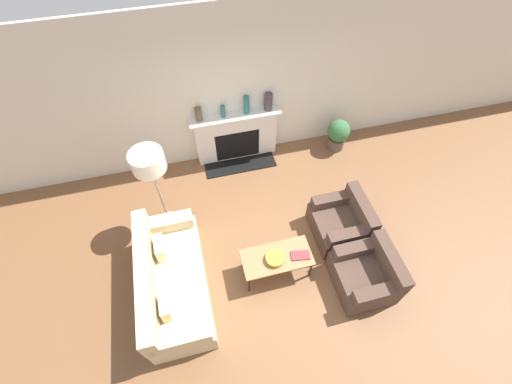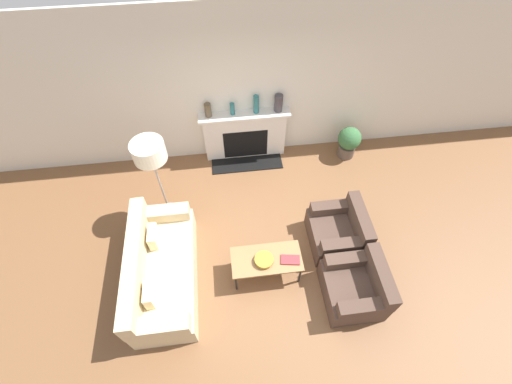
% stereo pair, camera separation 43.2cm
% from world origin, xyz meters
% --- Properties ---
extents(ground_plane, '(18.00, 18.00, 0.00)m').
position_xyz_m(ground_plane, '(0.00, 0.00, 0.00)').
color(ground_plane, brown).
extents(wall_back, '(18.00, 0.06, 2.90)m').
position_xyz_m(wall_back, '(0.00, 2.57, 1.45)').
color(wall_back, silver).
rests_on(wall_back, ground_plane).
extents(fireplace, '(1.63, 0.59, 1.03)m').
position_xyz_m(fireplace, '(-0.02, 2.43, 0.50)').
color(fireplace, silver).
rests_on(fireplace, ground_plane).
extents(couch, '(0.87, 1.94, 0.86)m').
position_xyz_m(couch, '(-1.52, -0.04, 0.32)').
color(couch, '#CCB78E').
rests_on(couch, ground_plane).
extents(armchair_near, '(0.80, 0.87, 0.73)m').
position_xyz_m(armchair_near, '(1.25, -0.62, 0.28)').
color(armchair_near, '#4C382D').
rests_on(armchair_near, ground_plane).
extents(armchair_far, '(0.80, 0.87, 0.73)m').
position_xyz_m(armchair_far, '(1.25, 0.30, 0.28)').
color(armchair_far, '#4C382D').
rests_on(armchair_far, ground_plane).
extents(coffee_table, '(1.02, 0.50, 0.46)m').
position_xyz_m(coffee_table, '(0.02, -0.11, 0.42)').
color(coffee_table, olive).
rests_on(coffee_table, ground_plane).
extents(bowl, '(0.27, 0.27, 0.07)m').
position_xyz_m(bowl, '(-0.02, -0.15, 0.50)').
color(bowl, '#BC8E2D').
rests_on(bowl, coffee_table).
extents(book, '(0.29, 0.19, 0.02)m').
position_xyz_m(book, '(0.36, -0.18, 0.47)').
color(book, '#9E2D33').
rests_on(book, coffee_table).
extents(floor_lamp, '(0.48, 0.48, 1.64)m').
position_xyz_m(floor_lamp, '(-1.49, 1.23, 1.41)').
color(floor_lamp, gray).
rests_on(floor_lamp, ground_plane).
extents(mantel_vase_left, '(0.12, 0.12, 0.26)m').
position_xyz_m(mantel_vase_left, '(-0.64, 2.44, 1.15)').
color(mantel_vase_left, brown).
rests_on(mantel_vase_left, fireplace).
extents(mantel_vase_center_left, '(0.08, 0.08, 0.22)m').
position_xyz_m(mantel_vase_center_left, '(-0.22, 2.44, 1.14)').
color(mantel_vase_center_left, '#28666B').
rests_on(mantel_vase_center_left, fireplace).
extents(mantel_vase_center_right, '(0.10, 0.10, 0.34)m').
position_xyz_m(mantel_vase_center_right, '(0.19, 2.44, 1.19)').
color(mantel_vase_center_right, '#28666B').
rests_on(mantel_vase_center_right, fireplace).
extents(mantel_vase_right, '(0.15, 0.15, 0.32)m').
position_xyz_m(mantel_vase_right, '(0.58, 2.44, 1.18)').
color(mantel_vase_right, '#3D383D').
rests_on(mantel_vase_right, fireplace).
extents(potted_plant, '(0.44, 0.44, 0.66)m').
position_xyz_m(potted_plant, '(1.94, 2.17, 0.36)').
color(potted_plant, brown).
rests_on(potted_plant, ground_plane).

